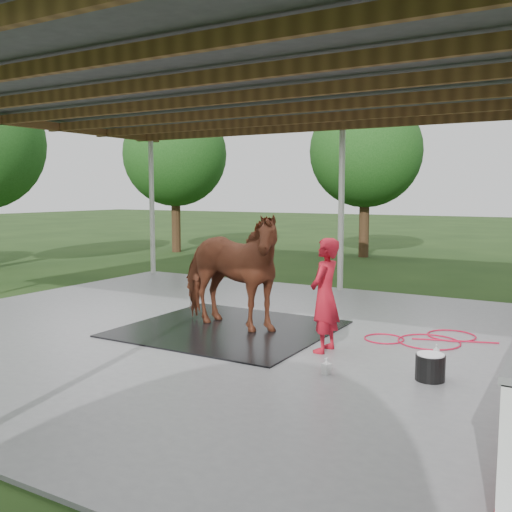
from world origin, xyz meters
The scene contains 11 objects.
ground centered at (0.00, 0.00, 0.00)m, with size 100.00×100.00×0.00m, color #1E3814.
concrete_slab centered at (0.00, 0.00, 0.03)m, with size 12.00×10.00×0.05m, color slate.
pavilion_structure centered at (0.00, 0.00, 3.97)m, with size 12.60×10.60×4.05m.
tree_belt centered at (0.30, 0.90, 3.79)m, with size 28.00×28.00×5.80m.
rubber_mat centered at (-0.19, 0.13, 0.06)m, with size 3.29×3.08×0.02m, color black.
horse centered at (-0.19, 0.13, 1.05)m, with size 1.05×2.31×1.95m, color brown.
handler centered at (1.74, -0.29, 0.88)m, with size 0.61×0.40×1.66m, color #AE1222.
wash_bucket centered at (3.39, -0.82, 0.22)m, with size 0.36×0.36×0.33m.
soap_bottle_a centered at (3.29, -0.04, 0.18)m, with size 0.10×0.10×0.26m, color silver.
soap_bottle_b centered at (2.18, -1.25, 0.16)m, with size 0.10×0.10×0.21m, color #338CD8.
hose_coil centered at (2.89, 1.12, 0.06)m, with size 1.93×1.44×0.02m.
Camera 1 is at (4.95, -7.80, 2.37)m, focal length 40.00 mm.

